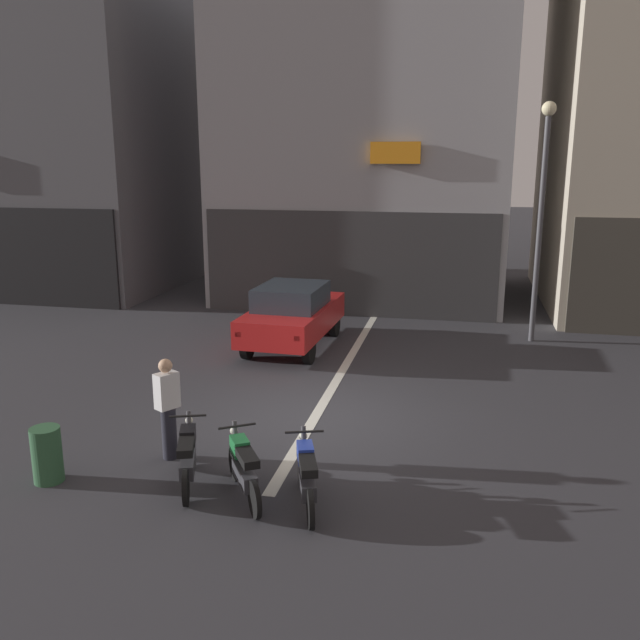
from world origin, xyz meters
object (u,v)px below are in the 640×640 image
(trash_bin, at_px, (47,455))
(motorcycle_black_row_leftmost, at_px, (188,456))
(street_lamp, at_px, (542,198))
(motorcycle_green_row_left_mid, at_px, (243,467))
(car_red_crossing_near, at_px, (293,314))
(person_by_motorcycles, at_px, (168,408))
(motorcycle_blue_row_centre, at_px, (307,475))

(trash_bin, bearing_deg, motorcycle_black_row_leftmost, 9.16)
(street_lamp, relative_size, motorcycle_green_row_left_mid, 4.23)
(car_red_crossing_near, relative_size, motorcycle_green_row_left_mid, 2.89)
(car_red_crossing_near, xyz_separation_m, motorcycle_green_row_left_mid, (1.26, -7.69, -0.43))
(street_lamp, height_order, motorcycle_black_row_leftmost, street_lamp)
(car_red_crossing_near, relative_size, person_by_motorcycles, 2.50)
(motorcycle_black_row_leftmost, height_order, motorcycle_green_row_left_mid, same)
(person_by_motorcycles, bearing_deg, motorcycle_black_row_leftmost, -50.01)
(motorcycle_blue_row_centre, bearing_deg, trash_bin, -178.09)
(car_red_crossing_near, bearing_deg, trash_bin, -102.59)
(car_red_crossing_near, distance_m, motorcycle_blue_row_centre, 8.03)
(motorcycle_green_row_left_mid, distance_m, motorcycle_blue_row_centre, 0.92)
(street_lamp, bearing_deg, trash_bin, -128.60)
(motorcycle_green_row_left_mid, bearing_deg, street_lamp, 63.53)
(car_red_crossing_near, relative_size, street_lamp, 0.68)
(street_lamp, distance_m, person_by_motorcycles, 11.13)
(street_lamp, xyz_separation_m, person_by_motorcycles, (-6.37, -8.65, -2.91))
(car_red_crossing_near, xyz_separation_m, trash_bin, (-1.75, -7.84, -0.46))
(motorcycle_blue_row_centre, distance_m, person_by_motorcycles, 2.72)
(motorcycle_black_row_leftmost, height_order, motorcycle_blue_row_centre, same)
(car_red_crossing_near, height_order, motorcycle_black_row_leftmost, car_red_crossing_near)
(motorcycle_black_row_leftmost, distance_m, motorcycle_green_row_left_mid, 0.94)
(motorcycle_blue_row_centre, bearing_deg, person_by_motorcycles, 158.38)
(street_lamp, height_order, motorcycle_blue_row_centre, street_lamp)
(person_by_motorcycles, bearing_deg, motorcycle_green_row_left_mid, -31.42)
(street_lamp, relative_size, motorcycle_blue_row_centre, 3.80)
(motorcycle_blue_row_centre, bearing_deg, motorcycle_green_row_left_mid, 178.25)
(motorcycle_green_row_left_mid, distance_m, trash_bin, 3.02)
(car_red_crossing_near, relative_size, trash_bin, 4.91)
(street_lamp, distance_m, motorcycle_blue_row_centre, 10.90)
(motorcycle_black_row_leftmost, height_order, trash_bin, motorcycle_black_row_leftmost)
(street_lamp, distance_m, motorcycle_green_row_left_mid, 11.24)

